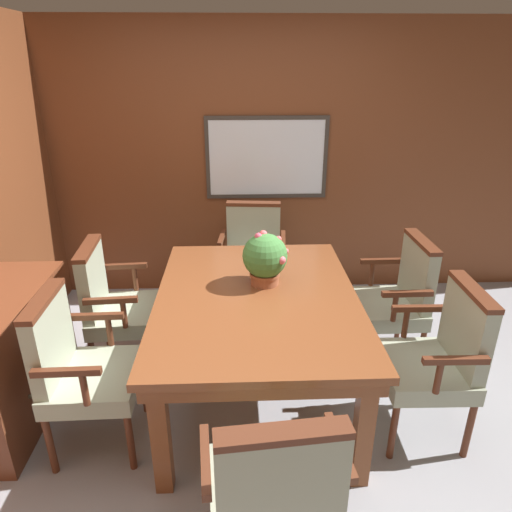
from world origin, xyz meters
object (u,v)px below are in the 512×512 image
chair_head_near (275,490)px  chair_head_far (253,253)px  chair_left_far (115,302)px  chair_right_near (438,355)px  dining_table (257,308)px  chair_right_far (397,295)px  chair_left_near (79,365)px  sideboard_cabinet (6,359)px  potted_plant (265,258)px

chair_head_near → chair_head_far: bearing=-95.2°
chair_head_near → chair_left_far: bearing=-62.6°
chair_right_near → chair_head_near: bearing=-48.5°
dining_table → chair_left_far: 1.06m
chair_right_far → chair_right_near: size_ratio=1.00×
dining_table → chair_left_near: 1.08m
chair_left_far → dining_table: bearing=-113.4°
chair_right_far → sideboard_cabinet: (-2.58, -0.49, -0.12)m
chair_left_far → sideboard_cabinet: 0.74m
chair_right_far → potted_plant: potted_plant is taller
dining_table → sideboard_cabinet: 1.57m
chair_head_near → chair_right_far: 1.88m
potted_plant → chair_head_far: bearing=92.5°
chair_head_near → chair_right_far: (1.01, 1.59, 0.00)m
chair_head_near → chair_right_near: size_ratio=1.00×
dining_table → potted_plant: bearing=70.2°
chair_head_far → sideboard_cabinet: chair_head_far is taller
chair_right_far → sideboard_cabinet: chair_right_far is taller
chair_right_near → sideboard_cabinet: size_ratio=0.88×
chair_head_far → sideboard_cabinet: size_ratio=0.88×
dining_table → chair_head_near: bearing=-89.1°
dining_table → chair_left_near: chair_left_near is taller
chair_right_near → chair_head_far: bearing=-145.4°
chair_head_near → chair_right_far: size_ratio=1.00×
chair_right_near → sideboard_cabinet: chair_right_near is taller
potted_plant → chair_right_far: bearing=12.1°
sideboard_cabinet → chair_left_near: bearing=-24.8°
chair_left_far → chair_left_near: same height
chair_right_near → sideboard_cabinet: bearing=-93.9°
dining_table → potted_plant: size_ratio=4.69×
chair_head_near → chair_left_near: (-1.03, 0.84, 0.00)m
chair_head_far → chair_right_near: 1.86m
dining_table → chair_right_near: (1.03, -0.36, -0.13)m
chair_left_far → chair_left_near: (-0.02, -0.72, 0.00)m
dining_table → chair_left_near: bearing=-159.7°
chair_left_near → dining_table: bearing=-70.8°
chair_right_far → chair_left_near: bearing=-70.7°
chair_head_far → sideboard_cabinet: (-1.56, -1.32, -0.12)m
chair_left_near → potted_plant: size_ratio=2.73×
dining_table → chair_right_near: size_ratio=1.72×
chair_head_near → chair_right_near: bearing=-145.1°
chair_right_near → chair_left_far: bearing=-108.1°
chair_head_far → chair_left_far: bearing=-134.5°
potted_plant → chair_head_near: bearing=-91.6°
chair_left_near → chair_head_near: bearing=-130.5°
dining_table → potted_plant: 0.32m
chair_left_far → sideboard_cabinet: size_ratio=0.88×
chair_left_near → sideboard_cabinet: chair_left_near is taller
dining_table → chair_head_far: chair_head_far is taller
dining_table → chair_left_far: size_ratio=1.72×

